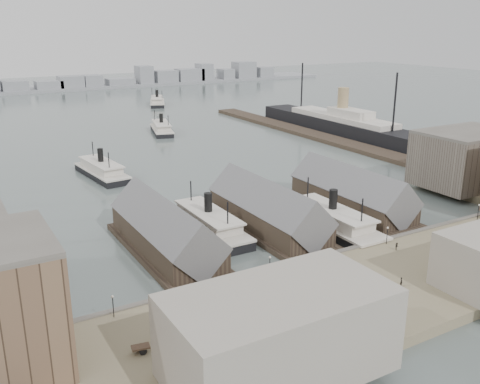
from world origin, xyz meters
TOP-DOWN VIEW (x-y plane):
  - ground at (0.00, 0.00)m, footprint 900.00×900.00m
  - quay at (0.00, -20.00)m, footprint 180.00×30.00m
  - seawall at (0.00, -5.20)m, footprint 180.00×1.20m
  - east_wharf at (78.00, 90.00)m, footprint 10.00×180.00m
  - ferry_shed_west at (-26.00, 16.88)m, footprint 14.00×42.00m
  - ferry_shed_center at (0.00, 16.88)m, footprint 14.00×42.00m
  - ferry_shed_east at (26.00, 16.88)m, footprint 14.00×42.00m
  - warehouse_east_back at (68.00, 15.00)m, footprint 28.00×20.00m
  - street_bldg_west at (-30.00, -32.00)m, footprint 30.00×16.00m
  - lamp_post_far_w at (-45.00, -7.00)m, footprint 0.44×0.44m
  - lamp_post_near_w at (-15.00, -7.00)m, footprint 0.44×0.44m
  - lamp_post_near_e at (15.00, -7.00)m, footprint 0.44×0.44m
  - lamp_post_far_e at (45.00, -7.00)m, footprint 0.44×0.44m
  - far_shore at (-2.07, 334.14)m, footprint 500.00×40.00m
  - ferry_docked_west at (-13.00, 22.35)m, footprint 8.78×29.26m
  - ferry_docked_east at (13.00, 8.81)m, footprint 9.16×30.52m
  - ferry_open_near at (-20.87, 82.87)m, footprint 11.15×28.59m
  - ferry_open_mid at (23.57, 141.39)m, footprint 14.28×27.20m
  - ferry_open_far at (54.17, 223.58)m, footprint 17.52×28.33m
  - ocean_steamer at (92.00, 98.06)m, footprint 14.16×103.45m
  - horse_cart_left at (-42.89, -18.31)m, footprint 4.76×2.13m
  - horse_cart_center at (-14.24, -18.76)m, footprint 5.07×2.23m
  - horse_cart_right at (23.02, -21.19)m, footprint 4.65×1.73m
  - pedestrian_0 at (-54.36, -12.28)m, footprint 0.81×0.81m
  - pedestrian_1 at (-32.57, -23.91)m, footprint 1.00×0.92m
  - pedestrian_2 at (-27.54, -8.03)m, footprint 1.27×0.94m
  - pedestrian_3 at (-20.08, -23.88)m, footprint 0.56×1.00m
  - pedestrian_4 at (-2.29, -11.35)m, footprint 0.71×0.88m
  - pedestrian_5 at (3.13, -22.57)m, footprint 0.69×0.78m
  - pedestrian_6 at (14.52, -10.41)m, footprint 0.97×1.00m

SIDE VIEW (x-z plane):
  - ground at x=0.00m, z-range 0.00..0.00m
  - east_wharf at x=78.00m, z-range 0.00..1.60m
  - quay at x=0.00m, z-range 0.00..2.00m
  - seawall at x=0.00m, z-range 0.00..2.30m
  - ferry_open_mid at x=23.57m, z-range -2.47..6.84m
  - ferry_open_far at x=54.17m, z-range -2.58..7.14m
  - ferry_open_near at x=-20.87m, z-range -2.65..7.31m
  - ferry_docked_west at x=-13.00m, z-range -2.78..7.67m
  - ferry_docked_east at x=13.00m, z-range -2.90..8.01m
  - pedestrian_4 at x=-2.29m, z-range 2.00..3.57m
  - horse_cart_left at x=-42.89m, z-range 2.02..3.56m
  - pedestrian_3 at x=-20.08m, z-range 2.00..3.61m
  - pedestrian_6 at x=14.52m, z-range 2.00..3.63m
  - horse_cart_right at x=23.02m, z-range 2.01..3.64m
  - pedestrian_1 at x=-32.57m, z-range 2.00..3.65m
  - horse_cart_center at x=-14.24m, z-range 1.99..3.72m
  - pedestrian_5 at x=3.13m, z-range 2.00..3.75m
  - pedestrian_2 at x=-27.54m, z-range 2.00..3.76m
  - pedestrian_0 at x=-54.36m, z-range 2.00..3.82m
  - far_shore at x=-2.07m, z-range -3.96..11.77m
  - ocean_steamer at x=92.00m, z-range -5.90..14.79m
  - ferry_shed_west at x=-26.00m, z-range -1.66..10.94m
  - ferry_shed_center at x=0.00m, z-range -1.66..10.94m
  - ferry_shed_east at x=26.00m, z-range -1.66..10.94m
  - lamp_post_far_w at x=-45.00m, z-range 2.75..6.67m
  - lamp_post_near_w at x=-15.00m, z-range 2.75..6.67m
  - lamp_post_near_e at x=15.00m, z-range 2.75..6.67m
  - lamp_post_far_e at x=45.00m, z-range 2.75..6.67m
  - street_bldg_west at x=-30.00m, z-range 2.00..14.00m
  - warehouse_east_back at x=68.00m, z-range 2.00..17.00m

